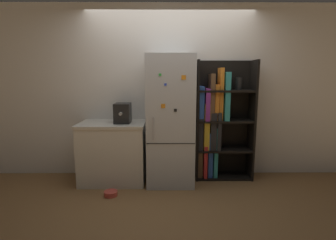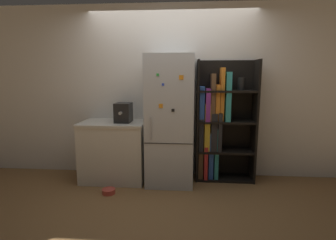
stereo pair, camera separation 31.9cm
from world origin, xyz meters
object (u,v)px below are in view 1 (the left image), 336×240
(refrigerator, at_px, (170,120))
(pet_bowl, at_px, (111,193))
(espresso_machine, at_px, (123,113))
(bookshelf, at_px, (216,123))

(refrigerator, relative_size, pet_bowl, 10.41)
(espresso_machine, bearing_deg, refrigerator, -1.84)
(espresso_machine, relative_size, pet_bowl, 1.94)
(espresso_machine, bearing_deg, bookshelf, 6.32)
(bookshelf, bearing_deg, pet_bowl, -155.93)
(pet_bowl, bearing_deg, refrigerator, 31.83)
(refrigerator, height_order, pet_bowl, refrigerator)
(refrigerator, relative_size, bookshelf, 1.03)
(bookshelf, relative_size, espresso_machine, 5.18)
(espresso_machine, height_order, pet_bowl, espresso_machine)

